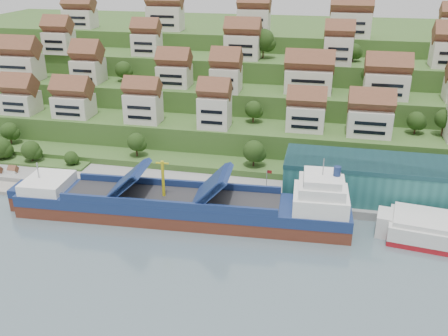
# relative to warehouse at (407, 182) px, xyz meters

# --- Properties ---
(ground) EXTENTS (300.00, 300.00, 0.00)m
(ground) POSITION_rel_warehouse_xyz_m (-52.00, -17.00, -7.20)
(ground) COLOR slate
(ground) RESTS_ON ground
(quay) EXTENTS (180.00, 14.00, 2.20)m
(quay) POSITION_rel_warehouse_xyz_m (-32.00, -2.00, -6.10)
(quay) COLOR gray
(quay) RESTS_ON ground
(pebble_beach) EXTENTS (45.00, 20.00, 1.00)m
(pebble_beach) POSITION_rel_warehouse_xyz_m (-110.00, -5.00, -6.70)
(pebble_beach) COLOR gray
(pebble_beach) RESTS_ON ground
(hillside) EXTENTS (260.00, 128.00, 31.00)m
(hillside) POSITION_rel_warehouse_xyz_m (-52.00, 86.55, 3.46)
(hillside) COLOR #2D4C1E
(hillside) RESTS_ON ground
(hillside_village) EXTENTS (158.25, 63.71, 29.12)m
(hillside_village) POSITION_rel_warehouse_xyz_m (-51.67, 43.87, 17.14)
(hillside_village) COLOR beige
(hillside_village) RESTS_ON ground
(hillside_trees) EXTENTS (139.64, 62.75, 32.25)m
(hillside_trees) POSITION_rel_warehouse_xyz_m (-59.85, 29.12, 10.28)
(hillside_trees) COLOR #254115
(hillside_trees) RESTS_ON ground
(warehouse) EXTENTS (60.00, 15.00, 10.00)m
(warehouse) POSITION_rel_warehouse_xyz_m (0.00, 0.00, 0.00)
(warehouse) COLOR #246361
(warehouse) RESTS_ON quay
(flagpole) EXTENTS (1.28, 0.16, 8.00)m
(flagpole) POSITION_rel_warehouse_xyz_m (-33.89, -7.00, -0.32)
(flagpole) COLOR gray
(flagpole) RESTS_ON quay
(cargo_ship) EXTENTS (80.33, 16.37, 17.73)m
(cargo_ship) POSITION_rel_warehouse_xyz_m (-51.01, -17.06, -3.84)
(cargo_ship) COLOR #59291B
(cargo_ship) RESTS_ON ground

